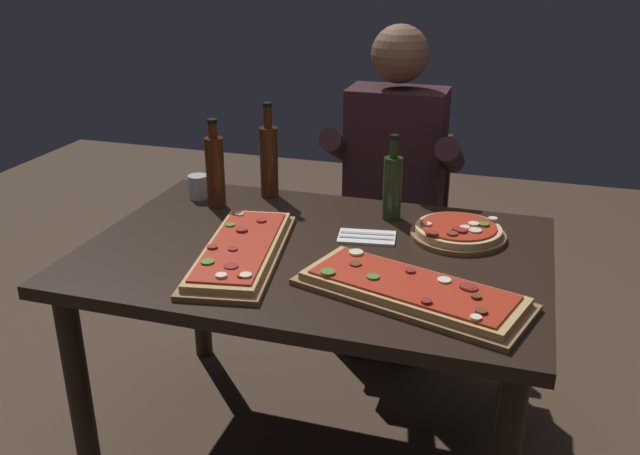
{
  "coord_description": "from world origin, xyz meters",
  "views": [
    {
      "loc": [
        0.58,
        -1.82,
        1.6
      ],
      "look_at": [
        0.0,
        0.05,
        0.79
      ],
      "focal_mm": 38.49,
      "sensor_mm": 36.0,
      "label": 1
    }
  ],
  "objects_px": {
    "diner_chair": "(396,227)",
    "vinegar_bottle_green": "(392,186)",
    "dining_table": "(315,276)",
    "pizza_round_far": "(458,232)",
    "wine_bottle_dark": "(269,160)",
    "oil_bottle_amber": "(215,170)",
    "pizza_rectangular_front": "(411,290)",
    "pizza_rectangular_left": "(241,250)",
    "tumbler_near_camera": "(198,188)",
    "seated_diner": "(393,178)"
  },
  "relations": [
    {
      "from": "dining_table",
      "to": "wine_bottle_dark",
      "type": "height_order",
      "value": "wine_bottle_dark"
    },
    {
      "from": "tumbler_near_camera",
      "to": "diner_chair",
      "type": "relative_size",
      "value": 0.1
    },
    {
      "from": "oil_bottle_amber",
      "to": "seated_diner",
      "type": "distance_m",
      "value": 0.74
    },
    {
      "from": "wine_bottle_dark",
      "to": "diner_chair",
      "type": "distance_m",
      "value": 0.72
    },
    {
      "from": "oil_bottle_amber",
      "to": "pizza_round_far",
      "type": "bearing_deg",
      "value": -2.15
    },
    {
      "from": "seated_diner",
      "to": "vinegar_bottle_green",
      "type": "bearing_deg",
      "value": -79.1
    },
    {
      "from": "pizza_rectangular_front",
      "to": "diner_chair",
      "type": "distance_m",
      "value": 1.14
    },
    {
      "from": "pizza_rectangular_left",
      "to": "pizza_round_far",
      "type": "distance_m",
      "value": 0.69
    },
    {
      "from": "pizza_round_far",
      "to": "tumbler_near_camera",
      "type": "relative_size",
      "value": 3.5
    },
    {
      "from": "pizza_rectangular_left",
      "to": "vinegar_bottle_green",
      "type": "distance_m",
      "value": 0.58
    },
    {
      "from": "pizza_round_far",
      "to": "wine_bottle_dark",
      "type": "bearing_deg",
      "value": 165.32
    },
    {
      "from": "oil_bottle_amber",
      "to": "vinegar_bottle_green",
      "type": "bearing_deg",
      "value": 6.55
    },
    {
      "from": "pizza_round_far",
      "to": "seated_diner",
      "type": "xyz_separation_m",
      "value": [
        -0.32,
        0.52,
        -0.02
      ]
    },
    {
      "from": "seated_diner",
      "to": "tumbler_near_camera",
      "type": "bearing_deg",
      "value": -146.01
    },
    {
      "from": "pizza_round_far",
      "to": "wine_bottle_dark",
      "type": "distance_m",
      "value": 0.74
    },
    {
      "from": "oil_bottle_amber",
      "to": "vinegar_bottle_green",
      "type": "xyz_separation_m",
      "value": [
        0.61,
        0.07,
        -0.02
      ]
    },
    {
      "from": "pizza_round_far",
      "to": "tumbler_near_camera",
      "type": "distance_m",
      "value": 0.96
    },
    {
      "from": "tumbler_near_camera",
      "to": "seated_diner",
      "type": "bearing_deg",
      "value": 33.99
    },
    {
      "from": "vinegar_bottle_green",
      "to": "seated_diner",
      "type": "height_order",
      "value": "seated_diner"
    },
    {
      "from": "pizza_round_far",
      "to": "wine_bottle_dark",
      "type": "height_order",
      "value": "wine_bottle_dark"
    },
    {
      "from": "tumbler_near_camera",
      "to": "diner_chair",
      "type": "xyz_separation_m",
      "value": [
        0.63,
        0.55,
        -0.29
      ]
    },
    {
      "from": "wine_bottle_dark",
      "to": "pizza_rectangular_left",
      "type": "bearing_deg",
      "value": -78.2
    },
    {
      "from": "pizza_rectangular_left",
      "to": "diner_chair",
      "type": "xyz_separation_m",
      "value": [
        0.28,
        0.97,
        -0.27
      ]
    },
    {
      "from": "dining_table",
      "to": "diner_chair",
      "type": "bearing_deg",
      "value": 84.0
    },
    {
      "from": "pizza_rectangular_front",
      "to": "pizza_round_far",
      "type": "distance_m",
      "value": 0.44
    },
    {
      "from": "tumbler_near_camera",
      "to": "diner_chair",
      "type": "bearing_deg",
      "value": 40.8
    },
    {
      "from": "dining_table",
      "to": "pizza_rectangular_front",
      "type": "distance_m",
      "value": 0.42
    },
    {
      "from": "pizza_rectangular_front",
      "to": "wine_bottle_dark",
      "type": "xyz_separation_m",
      "value": [
        -0.64,
        0.62,
        0.12
      ]
    },
    {
      "from": "dining_table",
      "to": "wine_bottle_dark",
      "type": "distance_m",
      "value": 0.55
    },
    {
      "from": "diner_chair",
      "to": "pizza_rectangular_left",
      "type": "bearing_deg",
      "value": -106.21
    },
    {
      "from": "diner_chair",
      "to": "vinegar_bottle_green",
      "type": "bearing_deg",
      "value": -81.49
    },
    {
      "from": "pizza_rectangular_front",
      "to": "diner_chair",
      "type": "relative_size",
      "value": 0.76
    },
    {
      "from": "wine_bottle_dark",
      "to": "seated_diner",
      "type": "xyz_separation_m",
      "value": [
        0.39,
        0.34,
        -0.14
      ]
    },
    {
      "from": "pizza_rectangular_left",
      "to": "wine_bottle_dark",
      "type": "distance_m",
      "value": 0.54
    },
    {
      "from": "pizza_rectangular_front",
      "to": "tumbler_near_camera",
      "type": "relative_size",
      "value": 7.72
    },
    {
      "from": "tumbler_near_camera",
      "to": "diner_chair",
      "type": "distance_m",
      "value": 0.89
    },
    {
      "from": "dining_table",
      "to": "diner_chair",
      "type": "distance_m",
      "value": 0.87
    },
    {
      "from": "pizza_rectangular_left",
      "to": "wine_bottle_dark",
      "type": "relative_size",
      "value": 1.81
    },
    {
      "from": "tumbler_near_camera",
      "to": "seated_diner",
      "type": "relative_size",
      "value": 0.06
    },
    {
      "from": "pizza_rectangular_front",
      "to": "pizza_round_far",
      "type": "height_order",
      "value": "same"
    },
    {
      "from": "pizza_rectangular_front",
      "to": "vinegar_bottle_green",
      "type": "distance_m",
      "value": 0.57
    },
    {
      "from": "tumbler_near_camera",
      "to": "oil_bottle_amber",
      "type": "bearing_deg",
      "value": -30.83
    },
    {
      "from": "wine_bottle_dark",
      "to": "tumbler_near_camera",
      "type": "height_order",
      "value": "wine_bottle_dark"
    },
    {
      "from": "wine_bottle_dark",
      "to": "oil_bottle_amber",
      "type": "relative_size",
      "value": 1.11
    },
    {
      "from": "tumbler_near_camera",
      "to": "pizza_round_far",
      "type": "bearing_deg",
      "value": -5.57
    },
    {
      "from": "pizza_round_far",
      "to": "seated_diner",
      "type": "distance_m",
      "value": 0.61
    },
    {
      "from": "dining_table",
      "to": "vinegar_bottle_green",
      "type": "xyz_separation_m",
      "value": [
        0.17,
        0.32,
        0.21
      ]
    },
    {
      "from": "dining_table",
      "to": "pizza_round_far",
      "type": "relative_size",
      "value": 4.65
    },
    {
      "from": "oil_bottle_amber",
      "to": "seated_diner",
      "type": "height_order",
      "value": "seated_diner"
    },
    {
      "from": "oil_bottle_amber",
      "to": "diner_chair",
      "type": "xyz_separation_m",
      "value": [
        0.53,
        0.61,
        -0.39
      ]
    }
  ]
}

